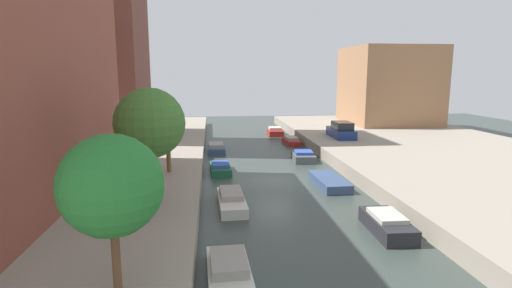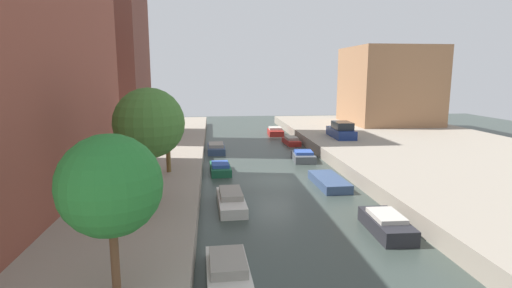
{
  "view_description": "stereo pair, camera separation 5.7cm",
  "coord_description": "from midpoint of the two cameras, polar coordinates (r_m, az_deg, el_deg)",
  "views": [
    {
      "loc": [
        -4.31,
        -26.18,
        7.23
      ],
      "look_at": [
        -0.38,
        8.55,
        1.04
      ],
      "focal_mm": 28.04,
      "sensor_mm": 36.0,
      "label": 1
    },
    {
      "loc": [
        -4.26,
        -26.18,
        7.23
      ],
      "look_at": [
        -0.38,
        8.55,
        1.04
      ],
      "focal_mm": 28.04,
      "sensor_mm": 36.0,
      "label": 2
    }
  ],
  "objects": [
    {
      "name": "moored_boat_left_3",
      "position": [
        29.62,
        -5.06,
        -3.45
      ],
      "size": [
        1.57,
        3.43,
        0.78
      ],
      "color": "#195638",
      "rests_on": "ground_plane"
    },
    {
      "name": "moored_boat_right_4",
      "position": [
        41.48,
        5.09,
        0.43
      ],
      "size": [
        1.43,
        3.49,
        0.78
      ],
      "color": "maroon",
      "rests_on": "ground_plane"
    },
    {
      "name": "street_tree_2",
      "position": [
        25.73,
        -12.51,
        3.0
      ],
      "size": [
        2.08,
        2.08,
        4.27
      ],
      "color": "brown",
      "rests_on": "quay_left"
    },
    {
      "name": "parked_car",
      "position": [
        40.25,
        12.12,
        1.86
      ],
      "size": [
        1.92,
        4.59,
        1.57
      ],
      "color": "navy",
      "rests_on": "quay_right"
    },
    {
      "name": "moored_boat_left_2",
      "position": [
        22.21,
        -3.51,
        -8.01
      ],
      "size": [
        1.55,
        4.28,
        0.84
      ],
      "color": "beige",
      "rests_on": "ground_plane"
    },
    {
      "name": "moored_boat_left_4",
      "position": [
        37.38,
        -5.67,
        -0.59
      ],
      "size": [
        1.62,
        3.9,
        0.85
      ],
      "color": "#33476B",
      "rests_on": "ground_plane"
    },
    {
      "name": "street_tree_0",
      "position": [
        11.65,
        -19.96,
        -5.64
      ],
      "size": [
        2.86,
        2.86,
        4.65
      ],
      "color": "brown",
      "rests_on": "quay_left"
    },
    {
      "name": "street_tree_1",
      "position": [
        18.56,
        -14.91,
        2.82
      ],
      "size": [
        3.18,
        3.18,
        5.63
      ],
      "color": "brown",
      "rests_on": "quay_left"
    },
    {
      "name": "moored_boat_right_1",
      "position": [
        19.66,
        18.19,
        -10.81
      ],
      "size": [
        1.58,
        3.55,
        0.9
      ],
      "color": "#232328",
      "rests_on": "ground_plane"
    },
    {
      "name": "moored_boat_left_1",
      "position": [
        14.91,
        -3.91,
        -17.56
      ],
      "size": [
        1.62,
        3.79,
        0.8
      ],
      "color": "beige",
      "rests_on": "ground_plane"
    },
    {
      "name": "ground_plane",
      "position": [
        27.5,
        2.83,
        -5.22
      ],
      "size": [
        84.0,
        84.0,
        0.0
      ],
      "primitive_type": "plane",
      "color": "#333D38"
    },
    {
      "name": "quay_left",
      "position": [
        29.08,
        -27.88,
        -4.54
      ],
      "size": [
        20.0,
        64.0,
        1.0
      ],
      "primitive_type": "cube",
      "color": "gray",
      "rests_on": "ground_plane"
    },
    {
      "name": "quay_right",
      "position": [
        33.21,
        29.36,
        -2.97
      ],
      "size": [
        20.0,
        64.0,
        1.0
      ],
      "primitive_type": "cube",
      "color": "gray",
      "rests_on": "ground_plane"
    },
    {
      "name": "low_block_right",
      "position": [
        53.46,
        18.45,
        7.93
      ],
      "size": [
        10.0,
        10.55,
        9.47
      ],
      "primitive_type": "cube",
      "color": "#9E704C",
      "rests_on": "quay_right"
    },
    {
      "name": "moored_boat_right_2",
      "position": [
        26.56,
        10.44,
        -5.3
      ],
      "size": [
        1.8,
        4.32,
        0.56
      ],
      "color": "#33476B",
      "rests_on": "ground_plane"
    },
    {
      "name": "moored_boat_right_5",
      "position": [
        47.42,
        2.82,
        1.75
      ],
      "size": [
        1.81,
        3.25,
        0.93
      ],
      "color": "maroon",
      "rests_on": "ground_plane"
    },
    {
      "name": "moored_boat_right_3",
      "position": [
        33.79,
        6.81,
        -1.75
      ],
      "size": [
        1.93,
        3.26,
        0.84
      ],
      "color": "#4C5156",
      "rests_on": "ground_plane"
    }
  ]
}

